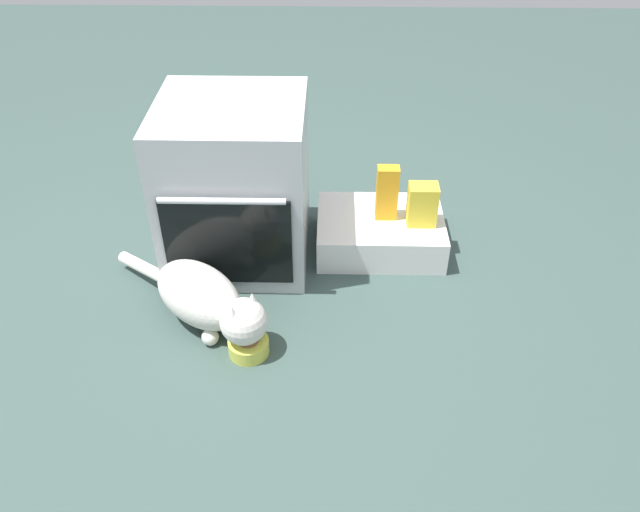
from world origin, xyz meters
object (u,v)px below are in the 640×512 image
Objects in this scene: oven at (235,185)px; juice_carton at (387,193)px; cat at (206,299)px; food_bowl at (249,345)px; pantry_cabinet at (380,232)px; snack_bag at (422,205)px.

oven is 0.63m from juice_carton.
oven is at bearing 121.81° from cat.
cat is (-0.17, 0.14, 0.09)m from food_bowl.
cat is at bearing -142.53° from pantry_cabinet.
juice_carton is at bearing 164.46° from snack_bag.
food_bowl is 0.93m from snack_bag.
snack_bag is at bearing -11.73° from pantry_cabinet.
pantry_cabinet is 0.84m from cat.
pantry_cabinet is at bearing 52.33° from food_bowl.
oven is 1.01× the size of cat.
pantry_cabinet is (0.60, 0.05, -0.26)m from oven.
food_bowl is 0.22× the size of cat.
oven reaches higher than pantry_cabinet.
cat is 0.97m from snack_bag.
snack_bag is 0.15m from juice_carton.
pantry_cabinet reaches higher than food_bowl.
cat is 3.75× the size of snack_bag.
food_bowl is (-0.50, -0.65, -0.04)m from pantry_cabinet.
snack_bag is at bearing 42.76° from food_bowl.
juice_carton reaches higher than food_bowl.
food_bowl is 0.61× the size of juice_carton.
juice_carton is at bearing 77.14° from cat.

